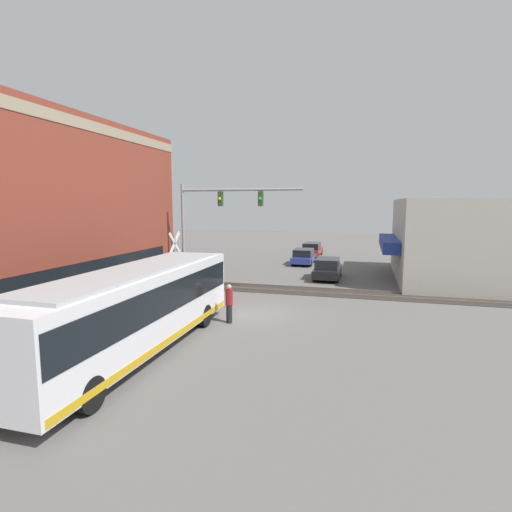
{
  "coord_description": "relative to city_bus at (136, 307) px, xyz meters",
  "views": [
    {
      "loc": [
        -18.8,
        -5.24,
        5.51
      ],
      "look_at": [
        5.12,
        1.36,
        2.26
      ],
      "focal_mm": 28.0,
      "sensor_mm": 36.0,
      "label": 1
    }
  ],
  "objects": [
    {
      "name": "crossing_signal",
      "position": [
        9.7,
        3.32,
        0.53
      ],
      "size": [
        1.41,
        1.18,
        3.81
      ],
      "color": "gray",
      "rests_on": "ground"
    },
    {
      "name": "ground_plane",
      "position": [
        6.24,
        -2.8,
        -1.76
      ],
      "size": [
        120.0,
        120.0,
        0.0
      ],
      "primitive_type": "plane",
      "color": "#605E5B"
    },
    {
      "name": "pedestrian_near_bus",
      "position": [
        4.51,
        -2.04,
        -0.82
      ],
      "size": [
        0.34,
        0.34,
        1.83
      ],
      "color": "black",
      "rests_on": "ground"
    },
    {
      "name": "parked_car_black",
      "position": [
        16.93,
        -5.4,
        -1.05
      ],
      "size": [
        4.45,
        1.82,
        1.54
      ],
      "color": "black",
      "rests_on": "ground"
    },
    {
      "name": "rail_track_near",
      "position": [
        12.24,
        -2.8,
        -1.73
      ],
      "size": [
        2.6,
        60.0,
        0.15
      ],
      "color": "#332D28",
      "rests_on": "ground"
    },
    {
      "name": "traffic_signal_gantry",
      "position": [
        10.99,
        1.12,
        3.18
      ],
      "size": [
        0.42,
        7.86,
        6.77
      ],
      "color": "gray",
      "rests_on": "ground"
    },
    {
      "name": "shop_building",
      "position": [
        18.79,
        -14.32,
        1.16
      ],
      "size": [
        12.24,
        9.31,
        5.85
      ],
      "color": "#B2ADA3",
      "rests_on": "ground"
    },
    {
      "name": "pedestrian_at_crossing",
      "position": [
        9.52,
        2.27,
        -0.81
      ],
      "size": [
        0.34,
        0.34,
        1.85
      ],
      "color": "black",
      "rests_on": "ground"
    },
    {
      "name": "parked_car_blue",
      "position": [
        23.66,
        -2.6,
        -1.1
      ],
      "size": [
        4.34,
        1.82,
        1.41
      ],
      "color": "navy",
      "rests_on": "ground"
    },
    {
      "name": "parked_car_red",
      "position": [
        29.46,
        -2.6,
        -1.08
      ],
      "size": [
        4.86,
        1.82,
        1.45
      ],
      "color": "#B21E19",
      "rests_on": "ground"
    },
    {
      "name": "city_bus",
      "position": [
        0.0,
        0.0,
        0.0
      ],
      "size": [
        11.81,
        2.59,
        3.18
      ],
      "color": "silver",
      "rests_on": "ground"
    }
  ]
}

